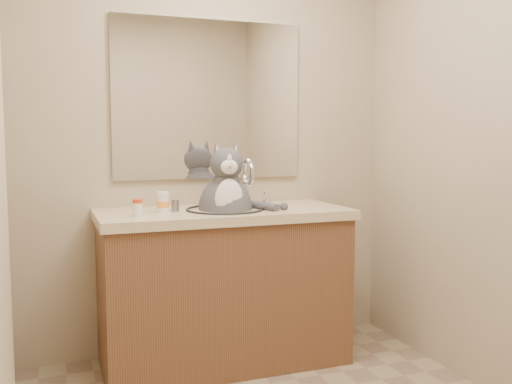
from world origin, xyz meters
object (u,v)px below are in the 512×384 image
pill_bottle_redcap (138,208)px  grey_canister (175,205)px  cat (226,205)px  pill_bottle_orange (163,203)px

pill_bottle_redcap → grey_canister: 0.25m
cat → grey_canister: bearing=-178.1°
pill_bottle_redcap → grey_canister: bearing=30.0°
pill_bottle_orange → cat: bearing=0.8°
pill_bottle_orange → grey_canister: bearing=21.2°
cat → pill_bottle_orange: 0.34m
cat → grey_canister: cat is taller
cat → grey_canister: size_ratio=9.30×
pill_bottle_orange → grey_canister: size_ratio=1.73×
pill_bottle_redcap → pill_bottle_orange: pill_bottle_orange is taller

